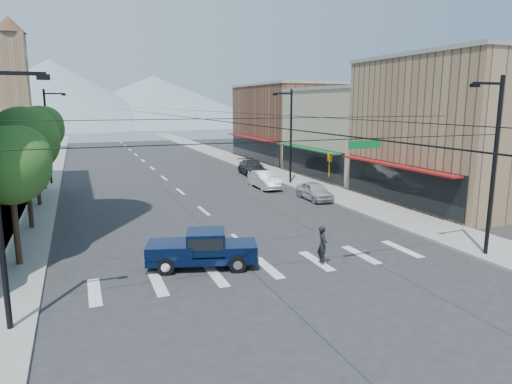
# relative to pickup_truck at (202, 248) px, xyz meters

# --- Properties ---
(ground) EXTENTS (160.00, 160.00, 0.00)m
(ground) POSITION_rel_pickup_truck_xyz_m (3.08, -2.77, -0.92)
(ground) COLOR #28282B
(ground) RESTS_ON ground
(sidewalk_left) EXTENTS (4.00, 120.00, 0.15)m
(sidewalk_left) POSITION_rel_pickup_truck_xyz_m (-8.92, 37.23, -0.85)
(sidewalk_left) COLOR gray
(sidewalk_left) RESTS_ON ground
(sidewalk_right) EXTENTS (4.00, 120.00, 0.15)m
(sidewalk_right) POSITION_rel_pickup_truck_xyz_m (15.08, 37.23, -0.85)
(sidewalk_right) COLOR gray
(sidewalk_right) RESTS_ON ground
(shop_near) EXTENTS (12.00, 14.00, 11.00)m
(shop_near) POSITION_rel_pickup_truck_xyz_m (23.08, 7.23, 4.58)
(shop_near) COLOR #8C6B4C
(shop_near) RESTS_ON ground
(shop_mid) EXTENTS (12.00, 14.00, 9.00)m
(shop_mid) POSITION_rel_pickup_truck_xyz_m (23.08, 21.23, 3.58)
(shop_mid) COLOR tan
(shop_mid) RESTS_ON ground
(shop_far) EXTENTS (12.00, 18.00, 10.00)m
(shop_far) POSITION_rel_pickup_truck_xyz_m (23.08, 37.23, 4.08)
(shop_far) COLOR brown
(shop_far) RESTS_ON ground
(clock_tower) EXTENTS (4.80, 4.80, 20.40)m
(clock_tower) POSITION_rel_pickup_truck_xyz_m (-13.42, 59.23, 9.72)
(clock_tower) COLOR #8C6B4C
(clock_tower) RESTS_ON ground
(mountain_left) EXTENTS (80.00, 80.00, 22.00)m
(mountain_left) POSITION_rel_pickup_truck_xyz_m (-11.92, 147.23, 10.08)
(mountain_left) COLOR gray
(mountain_left) RESTS_ON ground
(mountain_right) EXTENTS (90.00, 90.00, 18.00)m
(mountain_right) POSITION_rel_pickup_truck_xyz_m (23.08, 157.23, 8.08)
(mountain_right) COLOR gray
(mountain_right) RESTS_ON ground
(tree_near) EXTENTS (3.65, 3.64, 6.71)m
(tree_near) POSITION_rel_pickup_truck_xyz_m (-7.99, 3.32, 4.07)
(tree_near) COLOR black
(tree_near) RESTS_ON ground
(tree_midnear) EXTENTS (4.09, 4.09, 7.52)m
(tree_midnear) POSITION_rel_pickup_truck_xyz_m (-7.99, 10.32, 4.67)
(tree_midnear) COLOR black
(tree_midnear) RESTS_ON ground
(tree_midfar) EXTENTS (3.65, 3.64, 6.71)m
(tree_midfar) POSITION_rel_pickup_truck_xyz_m (-7.99, 17.32, 4.07)
(tree_midfar) COLOR black
(tree_midfar) RESTS_ON ground
(tree_far) EXTENTS (4.09, 4.09, 7.52)m
(tree_far) POSITION_rel_pickup_truck_xyz_m (-7.99, 24.32, 4.67)
(tree_far) COLOR black
(tree_far) RESTS_ON ground
(signal_rig) EXTENTS (21.80, 0.20, 9.00)m
(signal_rig) POSITION_rel_pickup_truck_xyz_m (3.28, -3.77, 3.72)
(signal_rig) COLOR black
(signal_rig) RESTS_ON ground
(lamp_pole_nw) EXTENTS (2.00, 0.25, 9.00)m
(lamp_pole_nw) POSITION_rel_pickup_truck_xyz_m (-7.58, 27.23, 4.02)
(lamp_pole_nw) COLOR black
(lamp_pole_nw) RESTS_ON ground
(lamp_pole_ne) EXTENTS (2.00, 0.25, 9.00)m
(lamp_pole_ne) POSITION_rel_pickup_truck_xyz_m (13.75, 19.23, 4.02)
(lamp_pole_ne) COLOR black
(lamp_pole_ne) RESTS_ON ground
(pickup_truck) EXTENTS (5.53, 3.20, 1.77)m
(pickup_truck) POSITION_rel_pickup_truck_xyz_m (0.00, 0.00, 0.00)
(pickup_truck) COLOR black
(pickup_truck) RESTS_ON ground
(pedestrian) EXTENTS (0.64, 0.79, 1.89)m
(pedestrian) POSITION_rel_pickup_truck_xyz_m (5.58, -1.66, 0.02)
(pedestrian) COLOR black
(pedestrian) RESTS_ON ground
(parked_car_near) EXTENTS (1.79, 4.26, 1.44)m
(parked_car_near) POSITION_rel_pickup_truck_xyz_m (12.48, 11.77, -0.20)
(parked_car_near) COLOR silver
(parked_car_near) RESTS_ON ground
(parked_car_mid) EXTENTS (1.73, 4.84, 1.59)m
(parked_car_mid) POSITION_rel_pickup_truck_xyz_m (10.68, 17.99, -0.13)
(parked_car_mid) COLOR silver
(parked_car_mid) RESTS_ON ground
(parked_car_far) EXTENTS (2.71, 5.69, 1.60)m
(parked_car_far) POSITION_rel_pickup_truck_xyz_m (12.48, 25.91, -0.12)
(parked_car_far) COLOR #292A2C
(parked_car_far) RESTS_ON ground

